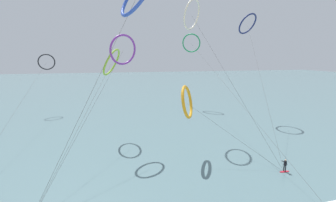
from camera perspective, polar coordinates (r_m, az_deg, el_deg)
The scene contains 9 objects.
sea_water at distance 113.70m, azimuth -9.48°, elevation 3.92°, with size 400.00×200.00×0.08m, color slate.
surfer_crimson at distance 32.69m, azimuth 28.00°, elevation -14.71°, with size 1.40×0.60×1.70m.
kite_lime at distance 40.06m, azimuth -14.42°, elevation 9.67°, with size 9.31×24.77×15.91m.
kite_emerald at distance 64.88m, azimuth 6.06°, elevation 14.67°, with size 5.10×50.79×20.94m.
kite_violet at distance 34.37m, azimuth -11.57°, elevation 12.83°, with size 11.31×17.85×17.78m.
kite_navy at distance 56.04m, azimuth 19.91°, elevation 18.25°, with size 12.02×27.83×24.05m.
kite_amber at distance 31.10m, azimuth 4.99°, elevation -0.26°, with size 12.62×9.61×10.62m.
kite_ivory at distance 41.30m, azimuth 6.19°, elevation 21.34°, with size 9.66×19.18×24.25m.
kite_charcoal at distance 64.37m, azimuth -28.94°, elevation 8.80°, with size 4.79×45.59×15.22m.
Camera 1 is at (-6.22, -6.18, 14.46)m, focal length 23.54 mm.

